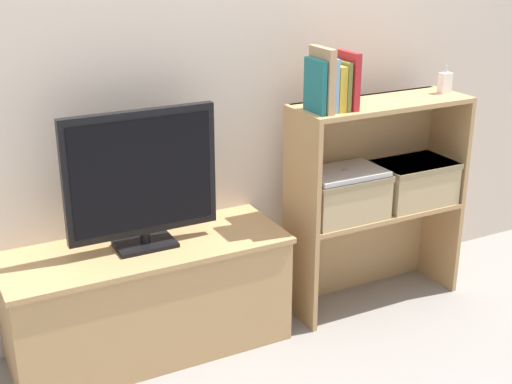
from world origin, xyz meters
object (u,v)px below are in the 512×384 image
(book_tan, at_px, (322,80))
(book_crimson, at_px, (348,80))
(storage_basket_left, at_px, (343,194))
(storage_basket_right, at_px, (413,180))
(laptop, at_px, (344,173))
(book_olive, at_px, (341,85))
(book_teal, at_px, (315,86))
(tv_stand, at_px, (149,299))
(tv, at_px, (141,177))
(book_mustard, at_px, (335,88))
(baby_monitor, at_px, (445,83))
(book_skyblue, at_px, (328,84))

(book_tan, bearing_deg, book_crimson, 0.00)
(storage_basket_left, bearing_deg, storage_basket_right, 0.00)
(storage_basket_left, xyz_separation_m, storage_basket_right, (0.36, 0.00, 0.00))
(book_tan, xyz_separation_m, laptop, (0.13, 0.02, -0.39))
(book_olive, bearing_deg, book_teal, 180.00)
(tv_stand, xyz_separation_m, book_olive, (0.78, -0.09, 0.76))
(tv_stand, bearing_deg, tv, -90.00)
(book_olive, bearing_deg, tv_stand, 173.53)
(tv_stand, height_order, laptop, laptop)
(book_teal, bearing_deg, book_mustard, -0.00)
(book_crimson, height_order, laptop, book_crimson)
(tv_stand, relative_size, laptop, 3.32)
(book_teal, height_order, baby_monitor, book_teal)
(book_mustard, height_order, laptop, book_mustard)
(tv_stand, bearing_deg, book_skyblue, -7.01)
(book_mustard, height_order, book_crimson, book_crimson)
(book_mustard, height_order, storage_basket_right, book_mustard)
(book_mustard, xyz_separation_m, baby_monitor, (0.58, 0.03, -0.04))
(tv, bearing_deg, laptop, -4.88)
(book_teal, xyz_separation_m, book_skyblue, (0.06, 0.00, 0.00))
(tv, height_order, baby_monitor, baby_monitor)
(tv, distance_m, book_teal, 0.73)
(book_teal, height_order, book_skyblue, book_skyblue)
(baby_monitor, relative_size, storage_basket_left, 0.34)
(storage_basket_left, height_order, laptop, laptop)
(book_skyblue, distance_m, book_crimson, 0.09)
(tv, height_order, book_teal, book_teal)
(book_mustard, relative_size, storage_basket_right, 0.51)
(book_skyblue, bearing_deg, baby_monitor, 2.99)
(book_olive, bearing_deg, book_mustard, -180.00)
(book_tan, bearing_deg, book_olive, 0.00)
(baby_monitor, bearing_deg, storage_basket_right, -173.92)
(storage_basket_right, bearing_deg, book_skyblue, -177.95)
(tv_stand, relative_size, storage_basket_right, 3.14)
(book_tan, xyz_separation_m, storage_basket_left, (0.13, 0.02, -0.49))
(book_mustard, relative_size, book_crimson, 0.79)
(baby_monitor, xyz_separation_m, storage_basket_right, (-0.14, -0.01, -0.41))
(laptop, bearing_deg, baby_monitor, 1.71)
(book_teal, bearing_deg, storage_basket_right, 1.83)
(tv_stand, distance_m, book_teal, 1.02)
(book_teal, bearing_deg, book_tan, 0.00)
(book_crimson, height_order, storage_basket_left, book_crimson)
(book_olive, relative_size, storage_basket_left, 0.55)
(book_crimson, relative_size, storage_basket_left, 0.65)
(storage_basket_left, height_order, storage_basket_right, same)
(book_teal, relative_size, laptop, 0.63)
(tv_stand, distance_m, storage_basket_left, 0.89)
(baby_monitor, distance_m, storage_basket_right, 0.43)
(book_tan, relative_size, book_mustard, 1.40)
(book_tan, relative_size, baby_monitor, 2.10)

